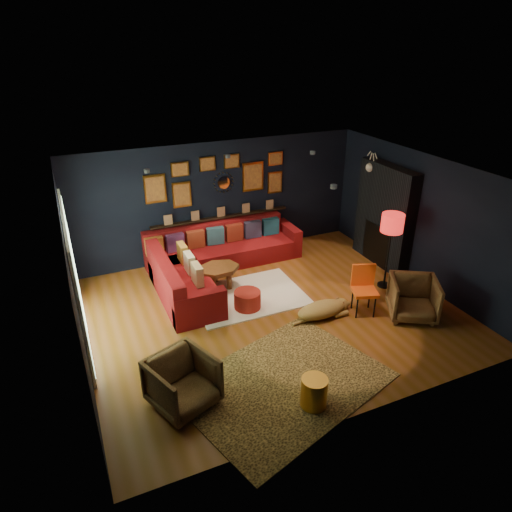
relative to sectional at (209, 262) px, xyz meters
name	(u,v)px	position (x,y,z in m)	size (l,w,h in m)	color
floor	(272,312)	(0.61, -1.81, -0.32)	(6.50, 6.50, 0.00)	brown
room_walls	(274,233)	(0.61, -1.81, 1.27)	(6.50, 6.50, 6.50)	black
sectional	(209,262)	(0.00, 0.00, 0.00)	(3.41, 2.69, 0.86)	maroon
ledge	(221,217)	(0.61, 0.87, 0.60)	(3.20, 0.12, 0.04)	black
gallery_wall	(219,178)	(0.60, 0.91, 1.48)	(3.15, 0.04, 1.02)	gold
sunburst_mirror	(224,183)	(0.71, 0.91, 1.38)	(0.47, 0.16, 0.47)	silver
fireplace	(384,219)	(3.71, -0.91, 0.70)	(0.31, 1.60, 2.20)	black
deer_head	(377,166)	(3.75, -0.41, 1.73)	(0.50, 0.28, 0.45)	white
sliding_door	(76,280)	(-2.60, -1.21, 0.78)	(0.06, 2.80, 2.20)	white
ceiling_spots	(255,165)	(0.61, -1.01, 2.24)	(3.30, 2.50, 0.06)	black
shag_rug	(247,296)	(0.40, -1.13, -0.31)	(2.15, 1.56, 0.03)	silver
leopard_rug	(284,383)	(-0.06, -3.61, -0.31)	(2.90, 2.07, 0.02)	#BA8E47
coffee_table	(218,271)	(0.01, -0.57, 0.06)	(0.91, 0.71, 0.44)	brown
pouf	(247,300)	(0.24, -1.52, -0.13)	(0.50, 0.50, 0.33)	maroon
armchair_left	(183,380)	(-1.51, -3.41, 0.09)	(0.80, 0.75, 0.83)	#AB743F
armchair_right	(414,297)	(2.86, -2.95, 0.09)	(0.80, 0.75, 0.82)	#AB743F
gold_stool	(314,392)	(0.11, -4.16, -0.09)	(0.37, 0.37, 0.46)	gold
orange_chair	(364,285)	(2.15, -2.43, 0.21)	(0.55, 0.55, 0.91)	black
floor_lamp	(392,226)	(3.11, -1.86, 0.99)	(0.43, 0.43, 1.56)	black
dog	(322,307)	(1.34, -2.33, -0.10)	(1.30, 0.64, 0.41)	#A17D47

